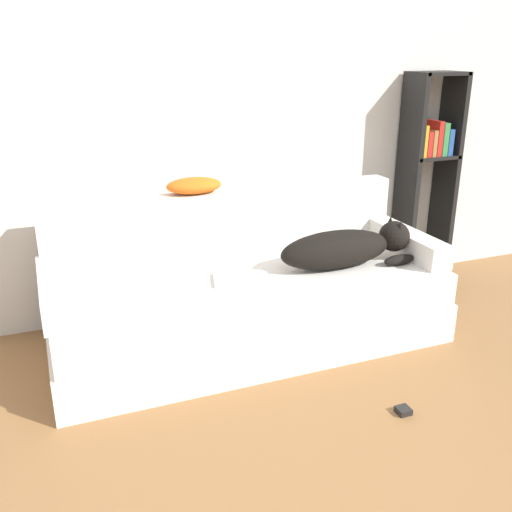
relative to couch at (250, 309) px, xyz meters
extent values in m
cube|color=silver|center=(0.02, 0.65, 1.14)|extent=(7.86, 0.06, 2.70)
cube|color=silver|center=(0.00, 0.00, -0.09)|extent=(2.28, 0.92, 0.24)
cube|color=silver|center=(0.00, -0.01, 0.12)|extent=(2.24, 0.88, 0.19)
cube|color=silver|center=(0.00, 0.39, 0.42)|extent=(2.24, 0.15, 0.41)
cube|color=silver|center=(-1.06, -0.01, 0.29)|extent=(0.15, 0.73, 0.15)
cube|color=silver|center=(1.06, -0.01, 0.29)|extent=(0.15, 0.73, 0.15)
ellipsoid|color=black|center=(0.52, -0.07, 0.33)|extent=(0.71, 0.25, 0.22)
sphere|color=black|center=(0.92, -0.07, 0.36)|extent=(0.19, 0.19, 0.19)
cone|color=black|center=(0.92, -0.12, 0.44)|extent=(0.07, 0.07, 0.08)
cone|color=black|center=(0.92, -0.02, 0.44)|extent=(0.07, 0.07, 0.08)
ellipsoid|color=black|center=(0.89, -0.18, 0.25)|extent=(0.21, 0.06, 0.07)
cube|color=#B7B7BC|center=(-0.07, -0.06, 0.23)|extent=(0.36, 0.29, 0.02)
ellipsoid|color=orange|center=(-0.20, 0.41, 0.68)|extent=(0.34, 0.21, 0.09)
cube|color=black|center=(1.39, 0.47, 0.54)|extent=(0.04, 0.26, 1.51)
cube|color=black|center=(1.73, 0.47, 0.54)|extent=(0.04, 0.26, 1.51)
cube|color=black|center=(1.56, 0.47, 1.29)|extent=(0.35, 0.26, 0.02)
cube|color=black|center=(1.56, 0.47, 0.73)|extent=(0.35, 0.26, 0.02)
cube|color=gold|center=(1.43, 0.46, 0.85)|extent=(0.02, 0.20, 0.22)
cube|color=red|center=(1.47, 0.46, 0.82)|extent=(0.04, 0.20, 0.18)
cube|color=olive|center=(1.51, 0.46, 0.83)|extent=(0.03, 0.20, 0.18)
cube|color=red|center=(1.55, 0.46, 0.86)|extent=(0.04, 0.20, 0.24)
cube|color=#337F42|center=(1.60, 0.46, 0.85)|extent=(0.04, 0.20, 0.23)
cube|color=#234C93|center=(1.64, 0.46, 0.83)|extent=(0.04, 0.20, 0.18)
cube|color=black|center=(0.43, -0.94, -0.20)|extent=(0.07, 0.07, 0.03)
camera|label=1|loc=(-1.09, -2.85, 1.46)|focal=40.00mm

